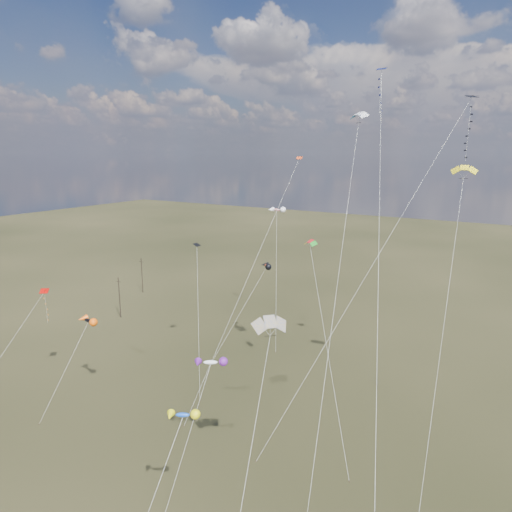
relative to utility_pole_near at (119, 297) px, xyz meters
The scene contains 17 objects.
ground 48.59m from the utility_pole_near, 38.29° to the right, with size 400.00×400.00×0.00m, color black.
utility_pole_near is the anchor object (origin of this frame).
utility_pole_far 16.12m from the utility_pole_near, 119.74° to the left, with size 1.40×0.20×8.00m.
diamond_black_high 64.87m from the utility_pole_near, ahead, with size 15.62×19.37×37.06m.
diamond_navy_tall 62.78m from the utility_pole_near, 16.24° to the right, with size 9.10×24.00×38.99m.
diamond_black_mid 30.60m from the utility_pole_near, 20.07° to the right, with size 7.22×9.18×18.57m.
diamond_red_low 29.38m from the utility_pole_near, 61.04° to the right, with size 5.00×10.71×14.23m.
diamond_orange_center 41.24m from the utility_pole_near, 13.28° to the right, with size 5.06×20.53×30.73m.
parafoil_yellow 65.09m from the utility_pole_near, ahead, with size 2.61×17.87×30.37m.
parafoil_blue_white 59.25m from the utility_pole_near, 12.02° to the right, with size 6.35×24.51×35.72m.
parafoil_striped 59.35m from the utility_pole_near, 30.43° to the right, with size 5.73×16.29×19.24m.
parafoil_tricolor 47.32m from the utility_pole_near, 10.90° to the right, with size 11.44×13.24×21.24m.
novelty_black_orange 32.07m from the utility_pole_near, 48.58° to the right, with size 3.08×7.72×11.61m.
novelty_orange_black 33.59m from the utility_pole_near, ahead, with size 6.02×10.44×14.82m.
novelty_white_purple 50.65m from the utility_pole_near, 32.62° to the right, with size 2.73×8.11×12.75m.
novelty_redwhite_stripe 34.75m from the utility_pole_near, 24.50° to the left, with size 7.98×12.34×21.98m.
novelty_blue_yellow 58.50m from the utility_pole_near, 37.65° to the right, with size 2.17×11.97×12.96m.
Camera 1 is at (27.85, -28.04, 31.22)m, focal length 32.00 mm.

